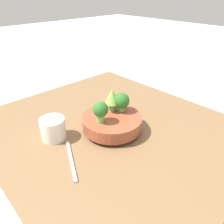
{
  "coord_description": "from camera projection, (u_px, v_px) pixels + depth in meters",
  "views": [
    {
      "loc": [
        0.52,
        -0.49,
        0.51
      ],
      "look_at": [
        0.02,
        -0.02,
        0.11
      ],
      "focal_mm": 35.0,
      "sensor_mm": 36.0,
      "label": 1
    }
  ],
  "objects": [
    {
      "name": "fork",
      "position": [
        71.0,
        160.0,
        0.69
      ],
      "size": [
        0.18,
        0.09,
        0.01
      ],
      "color": "#B2B2B7",
      "rests_on": "table"
    },
    {
      "name": "romanesco_piece_far",
      "position": [
        112.0,
        97.0,
        0.82
      ],
      "size": [
        0.06,
        0.06,
        0.09
      ],
      "color": "#6BA34C",
      "rests_on": "bowl"
    },
    {
      "name": "bowl",
      "position": [
        112.0,
        122.0,
        0.82
      ],
      "size": [
        0.22,
        0.22,
        0.06
      ],
      "color": "brown",
      "rests_on": "table"
    },
    {
      "name": "ground_plane",
      "position": [
        111.0,
        133.0,
        0.87
      ],
      "size": [
        6.0,
        6.0,
        0.0
      ],
      "primitive_type": "plane",
      "color": "silver"
    },
    {
      "name": "cup",
      "position": [
        53.0,
        129.0,
        0.77
      ],
      "size": [
        0.09,
        0.09,
        0.08
      ],
      "color": "silver",
      "rests_on": "table"
    },
    {
      "name": "broccoli_floret_back",
      "position": [
        121.0,
        101.0,
        0.82
      ],
      "size": [
        0.06,
        0.06,
        0.08
      ],
      "color": "#7AB256",
      "rests_on": "bowl"
    },
    {
      "name": "table",
      "position": [
        111.0,
        130.0,
        0.87
      ],
      "size": [
        0.95,
        0.84,
        0.03
      ],
      "color": "brown",
      "rests_on": "ground_plane"
    },
    {
      "name": "broccoli_floret_front",
      "position": [
        101.0,
        110.0,
        0.75
      ],
      "size": [
        0.05,
        0.05,
        0.08
      ],
      "color": "#6BA34C",
      "rests_on": "bowl"
    }
  ]
}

